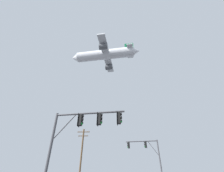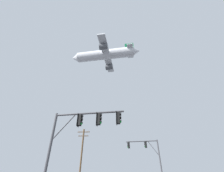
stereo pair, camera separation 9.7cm
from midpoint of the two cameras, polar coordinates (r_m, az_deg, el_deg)
The scene contains 4 objects.
signal_pole_near at distance 12.23m, azimuth -11.65°, elevation -15.73°, with size 5.70×0.89×6.13m.
signal_pole_far at distance 25.45m, azimuth 13.59°, elevation -23.20°, with size 4.90×0.91×6.63m.
utility_pole at distance 28.20m, azimuth -11.42°, elevation -24.25°, with size 2.20×0.28×9.15m.
airplane at distance 55.27m, azimuth -2.56°, elevation 11.76°, with size 25.02×19.33×6.81m.
Camera 2 is at (-0.37, -5.26, 1.51)m, focal length 24.02 mm.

